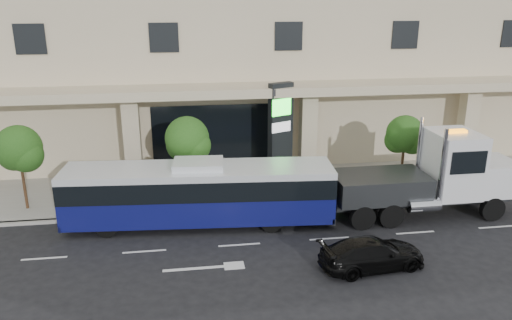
{
  "coord_description": "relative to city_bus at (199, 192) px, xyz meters",
  "views": [
    {
      "loc": [
        -2.09,
        -20.59,
        10.15
      ],
      "look_at": [
        1.24,
        2.0,
        2.64
      ],
      "focal_mm": 35.0,
      "sensor_mm": 36.0,
      "label": 1
    }
  ],
  "objects": [
    {
      "name": "ground",
      "position": [
        1.57,
        -0.86,
        -1.58
      ],
      "size": [
        120.0,
        120.0,
        0.0
      ],
      "primitive_type": "plane",
      "color": "black",
      "rests_on": "ground"
    },
    {
      "name": "sidewalk",
      "position": [
        1.57,
        4.14,
        -1.5
      ],
      "size": [
        120.0,
        6.0,
        0.15
      ],
      "primitive_type": "cube",
      "color": "gray",
      "rests_on": "ground"
    },
    {
      "name": "curb",
      "position": [
        1.57,
        1.14,
        -1.5
      ],
      "size": [
        120.0,
        0.3,
        0.15
      ],
      "primitive_type": "cube",
      "color": "gray",
      "rests_on": "ground"
    },
    {
      "name": "tree_left",
      "position": [
        -8.41,
        2.73,
        1.53
      ],
      "size": [
        2.27,
        2.2,
        4.22
      ],
      "color": "#422B19",
      "rests_on": "sidewalk"
    },
    {
      "name": "tree_mid",
      "position": [
        -0.41,
        2.73,
        1.68
      ],
      "size": [
        2.28,
        2.2,
        4.38
      ],
      "color": "#422B19",
      "rests_on": "sidewalk"
    },
    {
      "name": "tree_right",
      "position": [
        11.09,
        2.73,
        1.46
      ],
      "size": [
        2.1,
        2.0,
        4.04
      ],
      "color": "#422B19",
      "rests_on": "sidewalk"
    },
    {
      "name": "city_bus",
      "position": [
        0.0,
        0.0,
        0.0
      ],
      "size": [
        12.42,
        3.55,
        3.11
      ],
      "rotation": [
        0.0,
        0.0,
        -0.08
      ],
      "color": "black",
      "rests_on": "ground"
    },
    {
      "name": "tow_truck",
      "position": [
        11.13,
        -0.53,
        0.32
      ],
      "size": [
        10.14,
        2.64,
        4.63
      ],
      "rotation": [
        0.0,
        0.0,
        0.0
      ],
      "color": "#2D3033",
      "rests_on": "ground"
    },
    {
      "name": "black_sedan",
      "position": [
        6.49,
        -4.97,
        -0.97
      ],
      "size": [
        4.38,
        2.22,
        1.22
      ],
      "primitive_type": "imported",
      "rotation": [
        0.0,
        0.0,
        1.7
      ],
      "color": "black",
      "rests_on": "ground"
    },
    {
      "name": "signage_pylon",
      "position": [
        4.75,
        4.98,
        1.4
      ],
      "size": [
        1.46,
        1.02,
        5.56
      ],
      "rotation": [
        0.0,
        0.0,
        0.41
      ],
      "color": "black",
      "rests_on": "sidewalk"
    }
  ]
}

